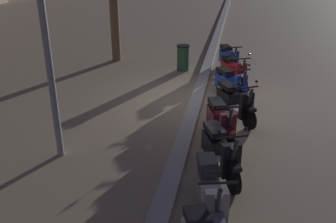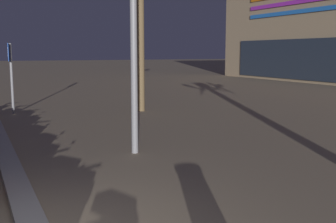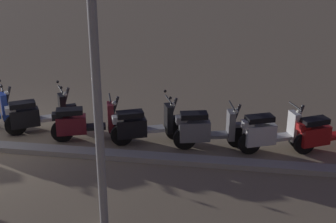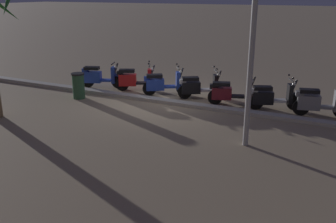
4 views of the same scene
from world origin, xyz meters
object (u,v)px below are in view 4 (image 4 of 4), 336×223
Objects in this scene: scooter_blue_gap_after_mid at (162,84)px; scooter_blue_second_in_line at (99,77)px; scooter_grey_mid_front at (317,102)px; scooter_red_tail_end at (134,79)px; scooter_maroon_far_back at (230,93)px; scooter_black_lead_nearest at (271,97)px; litter_bin at (78,86)px; scooter_black_mid_rear at (199,87)px.

scooter_blue_gap_after_mid is 2.83m from scooter_blue_second_in_line.
scooter_red_tail_end reaches higher than scooter_grey_mid_front.
scooter_blue_gap_after_mid is (5.54, -0.14, -0.02)m from scooter_grey_mid_front.
scooter_grey_mid_front is at bearing 179.97° from scooter_maroon_far_back.
scooter_red_tail_end is (3.98, -0.20, 0.02)m from scooter_maroon_far_back.
scooter_black_lead_nearest is at bearing -179.43° from scooter_blue_second_in_line.
scooter_grey_mid_front is 1.00× the size of scooter_blue_second_in_line.
scooter_blue_gap_after_mid is at bearing -145.38° from litter_bin.
scooter_grey_mid_front is 1.06× the size of scooter_black_mid_rear.
scooter_black_lead_nearest is 6.89m from litter_bin.
scooter_red_tail_end is at bearing -2.84° from scooter_maroon_far_back.
scooter_maroon_far_back and scooter_blue_second_in_line have the same top height.
scooter_blue_gap_after_mid is at bearing 177.40° from scooter_red_tail_end.
scooter_blue_gap_after_mid is 0.92× the size of scooter_blue_second_in_line.
scooter_red_tail_end is at bearing -125.36° from litter_bin.
litter_bin is at bearing 14.30° from scooter_black_lead_nearest.
scooter_black_lead_nearest is at bearing -2.62° from scooter_grey_mid_front.
scooter_red_tail_end is (5.37, -0.13, 0.02)m from scooter_black_lead_nearest.
scooter_black_mid_rear is 4.43m from litter_bin.
scooter_black_mid_rear is at bearing -3.92° from scooter_grey_mid_front.
scooter_black_lead_nearest is 2.69m from scooter_black_mid_rear.
scooter_black_lead_nearest is 1.02× the size of scooter_red_tail_end.
scooter_black_lead_nearest reaches higher than scooter_blue_second_in_line.
scooter_blue_second_in_line is at bearing 3.83° from scooter_black_mid_rear.
scooter_black_lead_nearest is (1.44, -0.07, -0.02)m from scooter_grey_mid_front.
scooter_red_tail_end is 1.74× the size of litter_bin.
litter_bin is at bearing 34.62° from scooter_blue_gap_after_mid.
scooter_blue_gap_after_mid and scooter_red_tail_end have the same top height.
scooter_blue_gap_after_mid is (2.71, -0.14, 0.00)m from scooter_maroon_far_back.
scooter_maroon_far_back is 1.12× the size of scooter_blue_gap_after_mid.
scooter_grey_mid_front is 8.37m from scooter_blue_second_in_line.
scooter_blue_gap_after_mid is at bearing -177.09° from scooter_blue_second_in_line.
scooter_maroon_far_back is 5.54m from scooter_blue_second_in_line.
scooter_black_lead_nearest and scooter_blue_gap_after_mid have the same top height.
scooter_maroon_far_back is at bearing 2.65° from scooter_black_lead_nearest.
scooter_black_mid_rear and scooter_blue_gap_after_mid have the same top height.
scooter_black_lead_nearest is at bearing 175.39° from scooter_black_mid_rear.
scooter_maroon_far_back is 1.87× the size of litter_bin.
scooter_grey_mid_front is at bearing -168.61° from litter_bin.
scooter_grey_mid_front and scooter_blue_second_in_line have the same top height.
scooter_blue_gap_after_mid is 1.66× the size of litter_bin.
scooter_blue_second_in_line is at bearing 0.02° from scooter_grey_mid_front.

